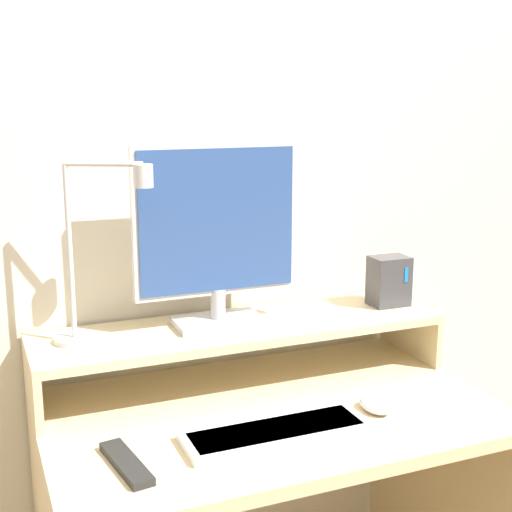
{
  "coord_description": "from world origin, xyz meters",
  "views": [
    {
      "loc": [
        -0.6,
        -1.06,
        1.41
      ],
      "look_at": [
        -0.02,
        0.35,
        1.06
      ],
      "focal_mm": 50.0,
      "sensor_mm": 36.0,
      "label": 1
    }
  ],
  "objects_px": {
    "remote_control": "(126,463)",
    "keyboard": "(276,432)",
    "mouse": "(376,405)",
    "desk_lamp": "(98,254)",
    "monitor": "(217,231)",
    "router_dock": "(389,281)"
  },
  "relations": [
    {
      "from": "mouse",
      "to": "remote_control",
      "type": "distance_m",
      "value": 0.58
    },
    {
      "from": "keyboard",
      "to": "monitor",
      "type": "bearing_deg",
      "value": 92.02
    },
    {
      "from": "router_dock",
      "to": "mouse",
      "type": "relative_size",
      "value": 1.43
    },
    {
      "from": "desk_lamp",
      "to": "remote_control",
      "type": "xyz_separation_m",
      "value": [
        -0.02,
        -0.31,
        -0.34
      ]
    },
    {
      "from": "monitor",
      "to": "remote_control",
      "type": "bearing_deg",
      "value": -132.39
    },
    {
      "from": "router_dock",
      "to": "desk_lamp",
      "type": "bearing_deg",
      "value": -179.33
    },
    {
      "from": "mouse",
      "to": "monitor",
      "type": "bearing_deg",
      "value": 131.88
    },
    {
      "from": "desk_lamp",
      "to": "router_dock",
      "type": "xyz_separation_m",
      "value": [
        0.76,
        0.01,
        -0.14
      ]
    },
    {
      "from": "router_dock",
      "to": "remote_control",
      "type": "bearing_deg",
      "value": -157.68
    },
    {
      "from": "monitor",
      "to": "router_dock",
      "type": "height_order",
      "value": "monitor"
    },
    {
      "from": "remote_control",
      "to": "keyboard",
      "type": "bearing_deg",
      "value": 1.27
    },
    {
      "from": "keyboard",
      "to": "remote_control",
      "type": "distance_m",
      "value": 0.32
    },
    {
      "from": "router_dock",
      "to": "remote_control",
      "type": "xyz_separation_m",
      "value": [
        -0.78,
        -0.32,
        -0.2
      ]
    },
    {
      "from": "keyboard",
      "to": "router_dock",
      "type": "bearing_deg",
      "value": 33.97
    },
    {
      "from": "desk_lamp",
      "to": "monitor",
      "type": "bearing_deg",
      "value": 4.24
    },
    {
      "from": "monitor",
      "to": "keyboard",
      "type": "distance_m",
      "value": 0.49
    },
    {
      "from": "router_dock",
      "to": "mouse",
      "type": "height_order",
      "value": "router_dock"
    },
    {
      "from": "mouse",
      "to": "keyboard",
      "type": "bearing_deg",
      "value": -174.05
    },
    {
      "from": "router_dock",
      "to": "keyboard",
      "type": "distance_m",
      "value": 0.6
    },
    {
      "from": "router_dock",
      "to": "keyboard",
      "type": "xyz_separation_m",
      "value": [
        -0.47,
        -0.31,
        -0.2
      ]
    },
    {
      "from": "mouse",
      "to": "remote_control",
      "type": "bearing_deg",
      "value": -176.63
    },
    {
      "from": "keyboard",
      "to": "mouse",
      "type": "height_order",
      "value": "mouse"
    }
  ]
}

